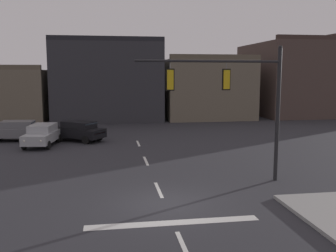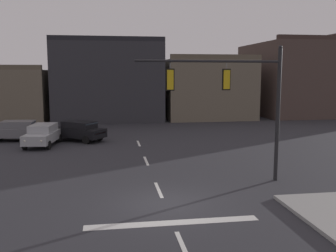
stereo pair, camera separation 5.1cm
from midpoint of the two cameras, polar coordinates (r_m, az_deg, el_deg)
name	(u,v)px [view 1 (the left image)]	position (r m, az deg, el deg)	size (l,w,h in m)	color
ground_plane	(165,204)	(16.11, -0.55, -11.68)	(400.00, 400.00, 0.00)	#2B2B30
stop_bar_paint	(173,223)	(14.26, 0.67, -14.32)	(6.40, 0.50, 0.01)	silver
lane_centreline	(159,190)	(17.98, -1.50, -9.55)	(0.16, 26.40, 0.01)	silver
signal_mast_near_side	(239,93)	(18.72, 10.48, 4.88)	(7.23, 0.47, 6.76)	black
car_lot_nearside	(42,134)	(29.98, -18.40, -1.22)	(2.40, 4.62, 1.61)	#9EA0A5
car_lot_middle	(78,130)	(31.29, -13.42, -0.66)	(4.64, 3.98, 1.61)	black
car_lot_farside	(16,130)	(32.90, -21.87, -0.60)	(4.52, 2.09, 1.61)	slate
building_row	(216,82)	(48.88, 7.26, 6.51)	(51.61, 13.53, 10.97)	#665B4C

